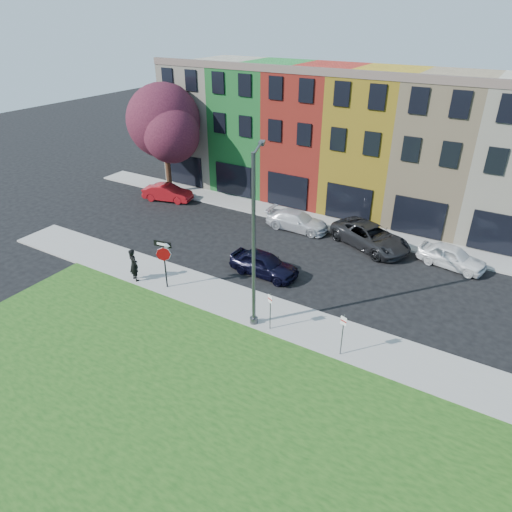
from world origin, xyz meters
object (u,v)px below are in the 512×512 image
Objects in this scene: stop_sign at (164,255)px; street_lamp at (254,243)px; man at (134,265)px; sedan_near at (264,264)px.

street_lamp reaches higher than stop_sign.
man is 8.62m from street_lamp.
stop_sign is 0.33× the size of street_lamp.
sedan_near is 6.08m from street_lamp.
man reaches higher than sedan_near.
man is 0.46× the size of sedan_near.
man is at bearing 129.31° from sedan_near.
stop_sign is 1.46× the size of man.
street_lamp is (1.98, -4.35, 3.76)m from sedan_near.
stop_sign is 0.68× the size of sedan_near.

